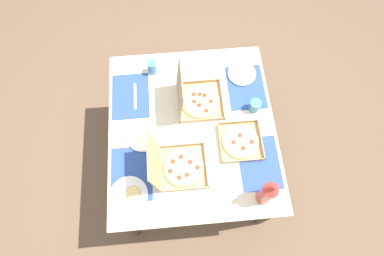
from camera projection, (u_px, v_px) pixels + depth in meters
ground_plane at (192, 159)px, 2.74m from camera, size 6.00×6.00×0.00m
dining_table at (192, 134)px, 2.17m from camera, size 1.25×1.12×0.72m
placemat_near_left at (259, 163)px, 1.98m from camera, size 0.36×0.26×0.00m
placemat_near_right at (246, 87)px, 2.19m from camera, size 0.36×0.26×0.00m
placemat_far_left at (131, 174)px, 1.95m from camera, size 0.36×0.26×0.00m
placemat_far_right at (131, 96)px, 2.17m from camera, size 0.36×0.26×0.00m
pizza_box_corner_right at (196, 99)px, 2.10m from camera, size 0.31×0.31×0.34m
pizza_box_edge_far at (240, 141)px, 2.02m from camera, size 0.28×0.28×0.04m
pizza_box_corner_left at (177, 166)px, 1.92m from camera, size 0.30×0.34×0.33m
plate_far_right at (242, 74)px, 2.23m from camera, size 0.20×0.20×0.02m
plate_middle at (144, 137)px, 2.04m from camera, size 0.22×0.22×0.03m
plate_near_right at (129, 195)px, 1.89m from camera, size 0.24×0.24×0.03m
soda_bottle at (268, 193)px, 1.77m from camera, size 0.09×0.09×0.32m
cup_spare at (152, 67)px, 2.20m from camera, size 0.06×0.06×0.10m
cup_dark at (255, 106)px, 2.09m from camera, size 0.08×0.08×0.09m
knife_by_far_right at (135, 96)px, 2.16m from camera, size 0.21×0.02×0.00m
knife_by_near_left at (230, 183)px, 1.93m from camera, size 0.21×0.07×0.00m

